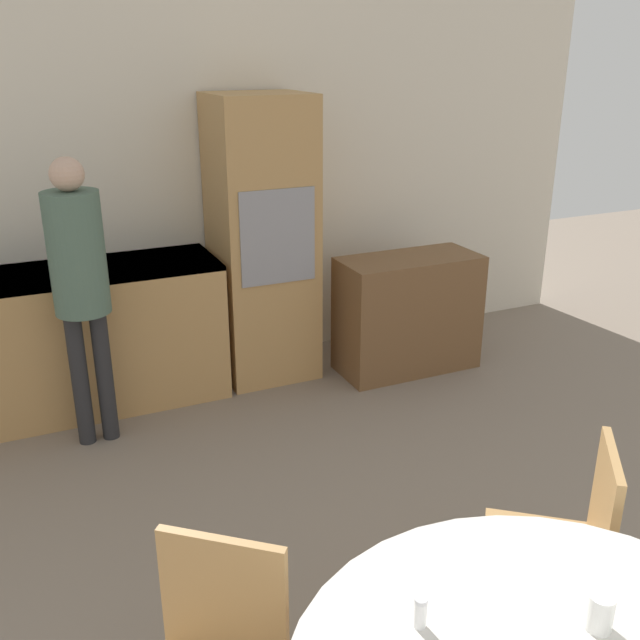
# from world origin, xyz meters

# --- Properties ---
(wall_back) EXTENTS (6.32, 0.05, 2.60)m
(wall_back) POSITION_xyz_m (0.00, 5.43, 1.30)
(wall_back) COLOR silver
(wall_back) RESTS_ON ground_plane
(kitchen_counter) EXTENTS (2.39, 0.60, 0.90)m
(kitchen_counter) POSITION_xyz_m (-1.12, 5.09, 0.46)
(kitchen_counter) COLOR tan
(kitchen_counter) RESTS_ON ground_plane
(oven_unit) EXTENTS (0.62, 0.59, 1.88)m
(oven_unit) POSITION_xyz_m (0.43, 5.10, 0.94)
(oven_unit) COLOR tan
(oven_unit) RESTS_ON ground_plane
(sideboard) EXTENTS (0.97, 0.45, 0.81)m
(sideboard) POSITION_xyz_m (1.36, 4.74, 0.41)
(sideboard) COLOR brown
(sideboard) RESTS_ON ground_plane
(chair_far_right) EXTENTS (0.56, 0.56, 0.88)m
(chair_far_right) POSITION_xyz_m (0.52, 2.27, 0.50)
(chair_far_right) COLOR tan
(chair_far_right) RESTS_ON ground_plane
(person_standing) EXTENTS (0.30, 0.30, 1.63)m
(person_standing) POSITION_xyz_m (-0.79, 4.60, 1.02)
(person_standing) COLOR #262628
(person_standing) RESTS_ON ground_plane
(cup) EXTENTS (0.07, 0.07, 0.10)m
(cup) POSITION_xyz_m (0.08, 1.73, 0.83)
(cup) COLOR white
(cup) RESTS_ON dining_table
(salt_shaker) EXTENTS (0.03, 0.03, 0.09)m
(salt_shaker) POSITION_xyz_m (-0.32, 1.92, 0.82)
(salt_shaker) COLOR white
(salt_shaker) RESTS_ON dining_table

